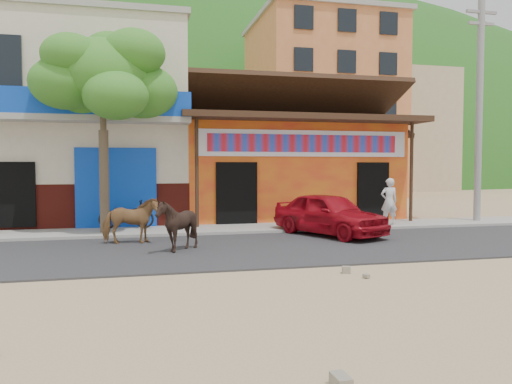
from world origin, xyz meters
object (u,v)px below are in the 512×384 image
(utility_pole, at_px, (479,108))
(cow_tan, at_px, (130,221))
(tree, at_px, (103,130))
(cow_dark, at_px, (177,225))
(red_car, at_px, (329,214))
(scooter, at_px, (126,214))
(pedestrian, at_px, (389,201))

(utility_pole, xyz_separation_m, cow_tan, (-12.04, -2.14, -3.47))
(tree, bearing_deg, cow_dark, -61.45)
(red_car, bearing_deg, tree, 141.01)
(cow_dark, bearing_deg, cow_tan, -148.19)
(utility_pole, distance_m, scooter, 12.72)
(tree, relative_size, pedestrian, 3.88)
(red_car, bearing_deg, cow_tan, 158.43)
(scooter, bearing_deg, red_car, -103.77)
(cow_dark, bearing_deg, red_car, 106.45)
(red_car, relative_size, scooter, 2.17)
(utility_pole, height_order, scooter, utility_pole)
(red_car, bearing_deg, pedestrian, 3.17)
(cow_tan, xyz_separation_m, pedestrian, (8.34, 1.72, 0.25))
(scooter, relative_size, pedestrian, 1.10)
(tree, relative_size, cow_tan, 4.18)
(cow_dark, xyz_separation_m, pedestrian, (7.24, 3.19, 0.22))
(cow_dark, relative_size, pedestrian, 0.82)
(utility_pole, distance_m, red_car, 7.49)
(utility_pole, relative_size, scooter, 4.72)
(tree, distance_m, red_car, 7.06)
(scooter, xyz_separation_m, pedestrian, (8.50, -0.92, 0.33))
(red_car, bearing_deg, scooter, 133.47)
(scooter, distance_m, pedestrian, 8.56)
(tree, xyz_separation_m, cow_tan, (0.76, -1.94, -2.47))
(tree, relative_size, red_car, 1.63)
(utility_pole, xyz_separation_m, pedestrian, (-3.70, -0.43, -3.23))
(cow_tan, height_order, scooter, cow_tan)
(tree, height_order, scooter, tree)
(utility_pole, distance_m, cow_dark, 12.03)
(red_car, height_order, pedestrian, pedestrian)
(cow_tan, bearing_deg, cow_dark, -143.74)
(tree, height_order, pedestrian, tree)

